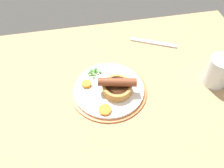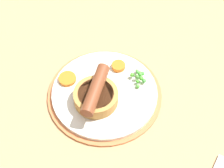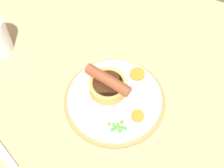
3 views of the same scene
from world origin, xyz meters
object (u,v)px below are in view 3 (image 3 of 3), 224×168
Objects in this scene: dinner_plate at (115,100)px; pea_pile at (118,127)px; sausage_pudding at (108,85)px; carrot_slice_3 at (138,116)px; carrot_slice_1 at (137,74)px.

pea_pile reaches higher than dinner_plate.
sausage_pudding reaches higher than carrot_slice_3.
carrot_slice_3 is at bearing -123.57° from pea_pile.
carrot_slice_1 is (-2.68, -8.32, 1.23)cm from dinner_plate.
sausage_pudding is at bearing -55.28° from pea_pile.
sausage_pudding reaches higher than dinner_plate.
dinner_plate is at bearing 72.11° from carrot_slice_1.
carrot_slice_3 is at bearing 110.63° from carrot_slice_1.
sausage_pudding is 8.60cm from carrot_slice_1.
pea_pile is 15.60cm from carrot_slice_1.
sausage_pudding is at bearing -33.77° from dinner_plate.
carrot_slice_1 is (-5.08, -6.72, -1.75)cm from sausage_pudding.
carrot_slice_1 is at bearing 65.25° from sausage_pudding.
pea_pile reaches higher than carrot_slice_1.
dinner_plate is 4.14cm from sausage_pudding.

